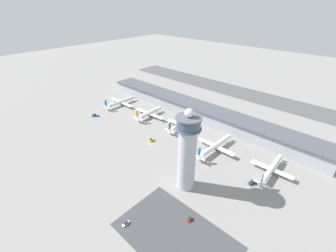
{
  "coord_description": "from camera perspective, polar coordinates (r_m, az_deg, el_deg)",
  "views": [
    {
      "loc": [
        122.11,
        -110.29,
        111.05
      ],
      "look_at": [
        3.37,
        18.38,
        11.73
      ],
      "focal_mm": 24.0,
      "sensor_mm": 36.0,
      "label": 1
    }
  ],
  "objects": [
    {
      "name": "ground_plane",
      "position": [
        198.5,
        -4.33,
        -4.55
      ],
      "size": [
        1000.0,
        1000.0,
        0.0
      ],
      "primitive_type": "plane",
      "color": "gray"
    },
    {
      "name": "terminal_building",
      "position": [
        241.22,
        7.77,
        3.79
      ],
      "size": [
        252.9,
        25.0,
        14.3
      ],
      "color": "#A3A8B2",
      "rests_on": "ground"
    },
    {
      "name": "runway_strip",
      "position": [
        324.26,
        18.06,
        8.06
      ],
      "size": [
        379.34,
        44.0,
        0.01
      ],
      "primitive_type": "cube",
      "color": "#515154",
      "rests_on": "ground"
    },
    {
      "name": "control_tower",
      "position": [
        140.63,
        4.9,
        -6.37
      ],
      "size": [
        15.59,
        15.59,
        57.87
      ],
      "color": "#ADB2BC",
      "rests_on": "ground"
    },
    {
      "name": "parking_lot_surface",
      "position": [
        134.53,
        1.95,
        -26.09
      ],
      "size": [
        64.0,
        40.0,
        0.01
      ],
      "primitive_type": "cube",
      "color": "#424247",
      "rests_on": "ground"
    },
    {
      "name": "airplane_gate_alpha",
      "position": [
        274.84,
        -11.94,
        6.0
      ],
      "size": [
        37.17,
        41.96,
        12.37
      ],
      "color": "white",
      "rests_on": "ground"
    },
    {
      "name": "airplane_gate_bravo",
      "position": [
        241.86,
        -4.85,
        3.24
      ],
      "size": [
        38.13,
        35.52,
        13.26
      ],
      "color": "white",
      "rests_on": "ground"
    },
    {
      "name": "airplane_gate_charlie",
      "position": [
        219.63,
        3.27,
        0.29
      ],
      "size": [
        33.91,
        34.51,
        12.26
      ],
      "color": "white",
      "rests_on": "ground"
    },
    {
      "name": "airplane_gate_delta",
      "position": [
        191.14,
        11.81,
        -5.03
      ],
      "size": [
        35.56,
        45.13,
        13.1
      ],
      "color": "white",
      "rests_on": "ground"
    },
    {
      "name": "airplane_gate_echo",
      "position": [
        180.75,
        24.74,
        -9.95
      ],
      "size": [
        30.53,
        40.63,
        11.7
      ],
      "color": "white",
      "rests_on": "ground"
    },
    {
      "name": "service_truck_catering",
      "position": [
        169.65,
        20.71,
        -13.28
      ],
      "size": [
        4.64,
        7.01,
        2.77
      ],
      "color": "black",
      "rests_on": "ground"
    },
    {
      "name": "service_truck_fuel",
      "position": [
        255.41,
        -17.99,
        2.52
      ],
      "size": [
        7.13,
        6.36,
        3.07
      ],
      "color": "black",
      "rests_on": "ground"
    },
    {
      "name": "service_truck_baggage",
      "position": [
        201.66,
        -4.24,
        -3.62
      ],
      "size": [
        3.19,
        5.87,
        2.75
      ],
      "color": "black",
      "rests_on": "ground"
    },
    {
      "name": "car_yellow_taxi",
      "position": [
        140.21,
        -10.65,
        -23.17
      ],
      "size": [
        1.85,
        4.67,
        1.46
      ],
      "color": "black",
      "rests_on": "ground"
    },
    {
      "name": "car_black_suv",
      "position": [
        140.45,
        5.56,
        -22.49
      ],
      "size": [
        1.88,
        4.15,
        1.51
      ],
      "color": "black",
      "rests_on": "ground"
    }
  ]
}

